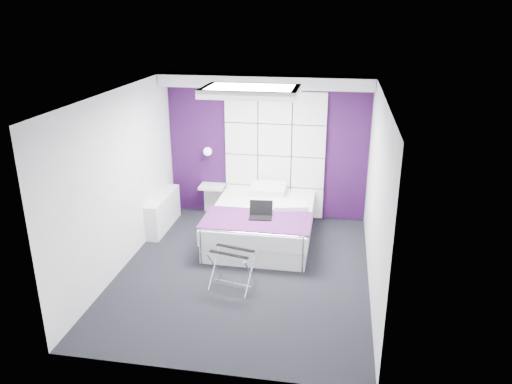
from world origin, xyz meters
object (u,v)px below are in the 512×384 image
bed (262,222)px  wall_lamp (208,151)px  laptop (261,213)px  luggage_rack (232,269)px  radiator (163,212)px  nightstand (212,186)px

bed → wall_lamp: bearing=140.6°
bed → laptop: bearing=-83.2°
bed → luggage_rack: bed is taller
wall_lamp → laptop: bearing=-48.2°
radiator → luggage_rack: bearing=-47.2°
wall_lamp → nightstand: 0.67m
nightstand → laptop: size_ratio=1.28×
luggage_rack → wall_lamp: bearing=124.0°
nightstand → luggage_rack: nightstand is taller
radiator → nightstand: size_ratio=2.63×
wall_lamp → laptop: size_ratio=0.42×
laptop → bed: bearing=92.3°
bed → luggage_rack: bearing=-95.7°
nightstand → bed: bearing=-40.0°
wall_lamp → nightstand: bearing=-30.3°
bed → laptop: size_ratio=5.70×
radiator → luggage_rack: (1.62, -1.75, -0.02)m
nightstand → laptop: 1.70m
nightstand → laptop: laptop is taller
nightstand → luggage_rack: (0.91, -2.47, -0.28)m
wall_lamp → bed: 1.74m
radiator → bed: size_ratio=0.59×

